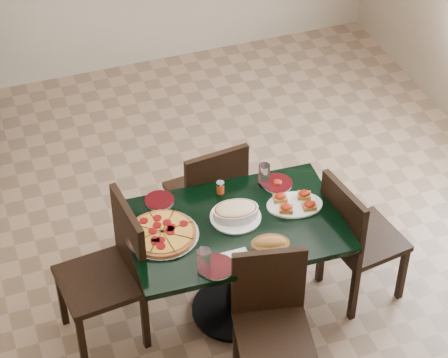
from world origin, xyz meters
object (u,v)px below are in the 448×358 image
object	(u,v)px
chair_left	(113,267)
lasagna_casserole	(236,212)
bruschetta_platter	(295,203)
chair_far	(210,193)
chair_right	(355,235)
chair_near	(271,315)
main_table	(235,246)
pepperoni_pizza	(162,233)
bread_basket	(270,245)

from	to	relation	value
chair_left	lasagna_casserole	size ratio (longest dim) A/B	3.22
bruschetta_platter	chair_far	bearing A→B (deg)	134.26
chair_right	bruschetta_platter	bearing A→B (deg)	60.97
chair_near	lasagna_casserole	distance (m)	0.64
chair_near	lasagna_casserole	world-z (taller)	chair_near
chair_right	chair_left	world-z (taller)	chair_left
main_table	chair_left	distance (m)	0.73
main_table	chair_far	xyz separation A→B (m)	(0.04, 0.57, -0.05)
main_table	chair_near	xyz separation A→B (m)	(0.03, -0.52, -0.07)
pepperoni_pizza	main_table	bearing A→B (deg)	-6.44
bruschetta_platter	bread_basket	bearing A→B (deg)	-121.53
pepperoni_pizza	bruschetta_platter	world-z (taller)	bruschetta_platter
chair_near	lasagna_casserole	bearing A→B (deg)	102.14
chair_left	pepperoni_pizza	distance (m)	0.37
pepperoni_pizza	lasagna_casserole	world-z (taller)	lasagna_casserole
chair_near	bruschetta_platter	bearing A→B (deg)	68.14
main_table	chair_far	world-z (taller)	chair_far
chair_far	bruschetta_platter	xyz separation A→B (m)	(0.35, -0.54, 0.26)
main_table	lasagna_casserole	bearing A→B (deg)	69.62
chair_near	bread_basket	world-z (taller)	chair_near
chair_right	bruschetta_platter	size ratio (longest dim) A/B	2.45
chair_far	lasagna_casserole	bearing A→B (deg)	81.96
chair_far	pepperoni_pizza	bearing A→B (deg)	42.14
chair_left	bread_basket	size ratio (longest dim) A/B	3.89
chair_far	bruschetta_platter	size ratio (longest dim) A/B	2.43
chair_right	main_table	bearing A→B (deg)	73.66
chair_far	chair_left	xyz separation A→B (m)	(-0.76, -0.47, 0.04)
chair_left	chair_far	bearing A→B (deg)	115.98
lasagna_casserole	bread_basket	bearing A→B (deg)	-67.73
chair_far	bread_basket	size ratio (longest dim) A/B	3.66
chair_right	bread_basket	bearing A→B (deg)	96.37
chair_near	pepperoni_pizza	bearing A→B (deg)	140.37
pepperoni_pizza	bruschetta_platter	distance (m)	0.82
chair_far	chair_near	xyz separation A→B (m)	(-0.01, -1.09, -0.01)
chair_left	bread_basket	world-z (taller)	chair_left
chair_near	chair_right	size ratio (longest dim) A/B	0.97
chair_left	bruschetta_platter	size ratio (longest dim) A/B	2.58
bruschetta_platter	pepperoni_pizza	bearing A→B (deg)	-170.00
main_table	bread_basket	xyz separation A→B (m)	(0.11, -0.27, 0.22)
chair_near	bread_basket	bearing A→B (deg)	82.77
chair_far	lasagna_casserole	size ratio (longest dim) A/B	3.03
main_table	pepperoni_pizza	xyz separation A→B (m)	(-0.43, 0.05, 0.20)
chair_near	chair_right	xyz separation A→B (m)	(0.72, 0.42, 0.02)
main_table	bread_basket	world-z (taller)	bread_basket
chair_far	chair_right	xyz separation A→B (m)	(0.71, -0.68, 0.00)
chair_far	chair_left	world-z (taller)	chair_left
chair_near	main_table	bearing A→B (deg)	104.56
chair_right	pepperoni_pizza	xyz separation A→B (m)	(-1.18, 0.15, 0.25)
chair_right	pepperoni_pizza	world-z (taller)	chair_right
chair_left	pepperoni_pizza	bearing A→B (deg)	74.62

